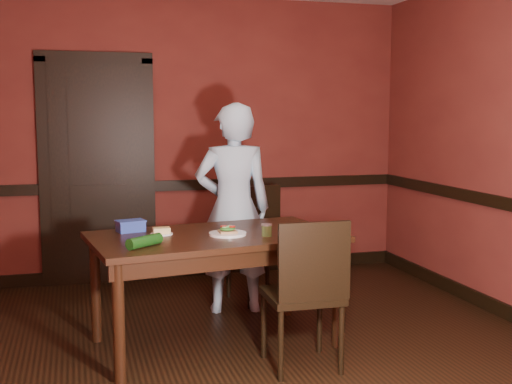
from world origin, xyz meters
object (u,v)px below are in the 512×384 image
cheese_saucer (162,232)px  person (233,208)px  chair_far (259,244)px  food_tub (131,226)px  sandwich_plate (228,232)px  sauce_jar (267,230)px  chair_near (302,292)px  dining_table (215,289)px

cheese_saucer → person: bearing=43.6°
chair_far → food_tub: (-1.13, -0.70, 0.33)m
chair_far → person: size_ratio=0.57×
person → sandwich_plate: size_ratio=6.61×
sauce_jar → chair_far: bearing=76.4°
food_tub → sauce_jar: bearing=-39.6°
chair_near → cheese_saucer: 1.05m
person → cheese_saucer: (-0.66, -0.63, -0.04)m
dining_table → food_tub: (-0.54, 0.25, 0.43)m
chair_near → food_tub: size_ratio=4.42×
sandwich_plate → cheese_saucer: size_ratio=1.68×
sauce_jar → chair_near: bearing=-71.4°
chair_near → sandwich_plate: chair_near is taller
food_tub → chair_far: bearing=18.0°
dining_table → chair_far: bearing=50.3°
sandwich_plate → chair_near: bearing=-52.3°
person → sauce_jar: person is taller
dining_table → chair_near: bearing=-58.4°
dining_table → sandwich_plate: 0.42m
person → food_tub: 0.97m
chair_near → person: 1.30m
sandwich_plate → food_tub: (-0.62, 0.31, 0.02)m
food_tub → sandwich_plate: bearing=-40.1°
cheese_saucer → food_tub: bearing=139.3°
sauce_jar → sandwich_plate: bearing=155.3°
person → sauce_jar: bearing=97.7°
food_tub → cheese_saucer: bearing=-54.4°
dining_table → cheese_saucer: size_ratio=10.93×
chair_near → person: (-0.13, 1.24, 0.36)m
dining_table → chair_near: (0.44, -0.53, 0.09)m
dining_table → chair_near: chair_near is taller
sandwich_plate → person: bearing=73.4°
cheese_saucer → chair_far: bearing=42.6°
person → sandwich_plate: 0.80m
dining_table → chair_near: size_ratio=1.73×
chair_near → food_tub: bearing=-37.0°
person → sauce_jar: 0.88m
sauce_jar → food_tub: 0.96m
dining_table → person: size_ratio=0.99×
chair_far → sandwich_plate: bearing=-129.9°
chair_near → sauce_jar: chair_near is taller
dining_table → person: (0.30, 0.71, 0.45)m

